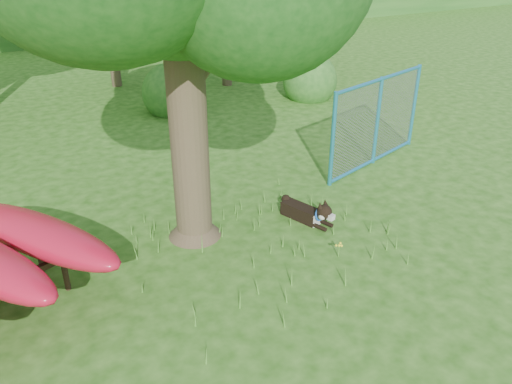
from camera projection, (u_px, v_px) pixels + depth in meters
ground at (286, 283)px, 7.67m from camera, size 80.00×80.00×0.00m
wooden_post at (189, 183)px, 9.24m from camera, size 0.36×0.20×1.33m
husky_dog at (309, 212)px, 9.27m from camera, size 0.54×1.23×0.55m
fence_section at (377, 121)px, 11.41m from camera, size 3.42×0.94×3.42m
wildflower_clump at (339, 246)px, 8.21m from camera, size 0.12×0.11×0.26m
shrub_right at (309, 98)px, 16.81m from camera, size 1.80×1.80×1.80m
shrub_mid at (173, 112)px, 15.46m from camera, size 1.80×1.80×1.80m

